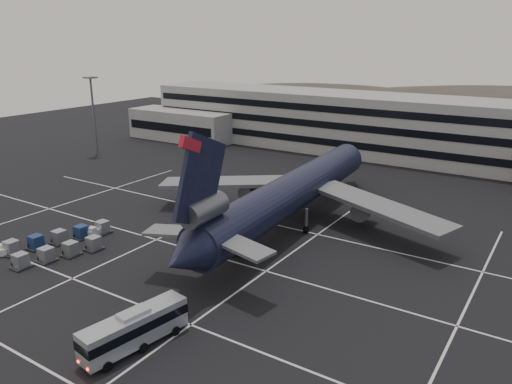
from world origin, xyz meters
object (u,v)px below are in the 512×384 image
bus_far (220,230)px  uld_cluster (59,243)px  trijet_main (291,192)px  tug_a (94,232)px  bus_near (135,328)px

bus_far → uld_cluster: size_ratio=0.66×
trijet_main → tug_a: (-21.27, -18.72, -4.59)m
bus_near → uld_cluster: bus_near is taller
bus_far → uld_cluster: bus_far is taller
trijet_main → bus_far: trijet_main is taller
bus_far → bus_near: bearing=-136.3°
tug_a → bus_near: bearing=-32.8°
bus_far → tug_a: 18.15m
bus_far → uld_cluster: 21.29m
bus_near → bus_far: 24.74m
bus_far → tug_a: size_ratio=4.41×
bus_near → bus_far: size_ratio=1.03×
trijet_main → uld_cluster: bearing=-135.0°
bus_near → trijet_main: bearing=104.7°
bus_near → tug_a: 29.05m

